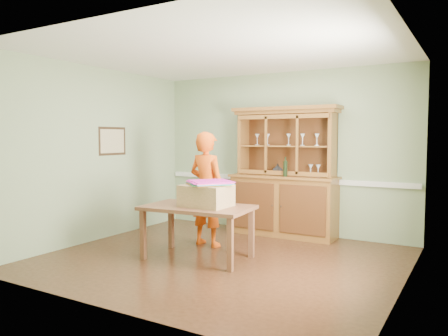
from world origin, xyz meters
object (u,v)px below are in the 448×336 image
Objects in this scene: dining_table at (198,212)px; cardboard_box at (206,196)px; person at (207,189)px; china_hutch at (284,190)px.

cardboard_box reaches higher than dining_table.
dining_table is 0.76m from person.
dining_table is 0.88× the size of person.
cardboard_box is (-0.32, -1.87, 0.11)m from china_hutch.
cardboard_box is at bearing 129.08° from person.
dining_table is (-0.44, -1.89, -0.12)m from china_hutch.
china_hutch is 1.90m from cardboard_box.
person is at bearing 122.01° from cardboard_box.
china_hutch is 1.24× the size of person.
china_hutch is at bearing -113.26° from person.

